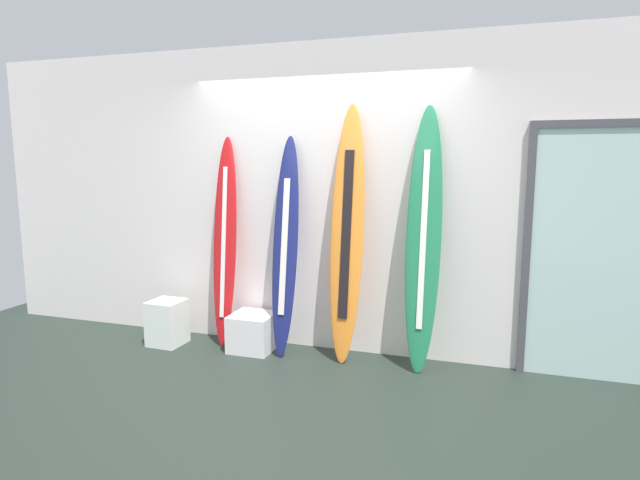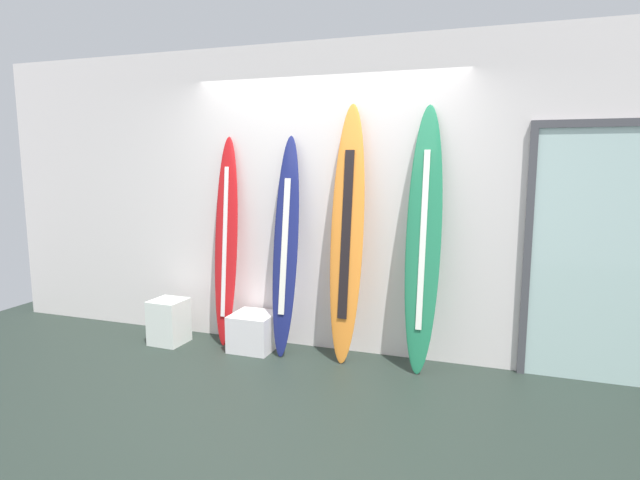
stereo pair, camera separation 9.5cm
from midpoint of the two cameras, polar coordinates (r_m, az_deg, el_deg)
The scene contains 9 objects.
ground at distance 4.05m, azimuth -5.64°, elevation -17.40°, with size 8.00×8.00×0.04m, color #222D27.
wall_back at distance 4.87m, azimuth 0.24°, elevation 4.46°, with size 7.20×0.20×2.80m, color silver.
surfboard_crimson at distance 5.04m, azimuth -10.83°, elevation -0.43°, with size 0.24×0.30×1.98m.
surfboard_navy at distance 4.72m, azimuth -4.38°, elevation -0.91°, with size 0.24×0.36×1.98m.
surfboard_sunset at distance 4.53m, azimuth 2.36°, elevation 0.59°, with size 0.31×0.35×2.24m.
surfboard_emerald at distance 4.41m, azimuth 10.58°, elevation -0.13°, with size 0.30×0.37×2.21m.
display_block_left at distance 5.01m, azimuth -7.83°, elevation -9.87°, with size 0.39×0.39×0.34m.
display_block_center at distance 5.32m, azimuth -16.78°, elevation -8.58°, with size 0.32×0.32×0.43m.
glass_door at distance 4.62m, azimuth 26.97°, elevation -0.91°, with size 1.02×0.06×2.06m.
Camera 1 is at (1.43, -3.34, 1.75)m, focal length 29.43 mm.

